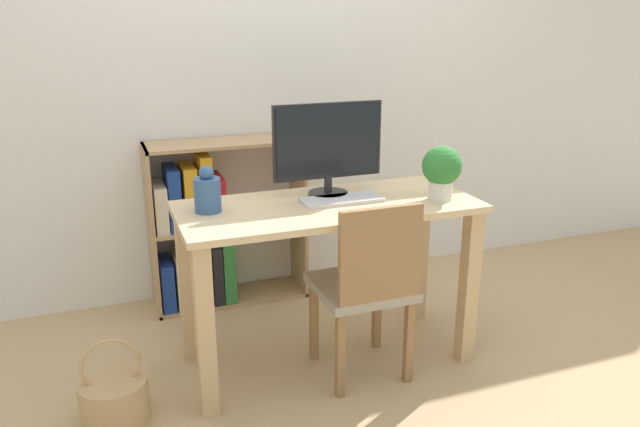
% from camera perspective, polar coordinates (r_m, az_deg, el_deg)
% --- Properties ---
extents(ground_plane, '(10.00, 10.00, 0.00)m').
position_cam_1_polar(ground_plane, '(3.05, 0.67, -13.02)').
color(ground_plane, tan).
extents(wall_back, '(8.00, 0.05, 2.60)m').
position_cam_1_polar(wall_back, '(3.55, -5.04, 13.54)').
color(wall_back, silver).
rests_on(wall_back, ground_plane).
extents(desk, '(1.32, 0.57, 0.77)m').
position_cam_1_polar(desk, '(2.79, 0.72, -2.32)').
color(desk, '#D8BC8C').
rests_on(desk, ground_plane).
extents(monitor, '(0.51, 0.18, 0.42)m').
position_cam_1_polar(monitor, '(2.80, 0.74, 6.29)').
color(monitor, '#232326').
rests_on(monitor, desk).
extents(keyboard, '(0.36, 0.15, 0.02)m').
position_cam_1_polar(keyboard, '(2.76, 2.00, 1.27)').
color(keyboard, silver).
rests_on(keyboard, desk).
extents(vase, '(0.11, 0.11, 0.20)m').
position_cam_1_polar(vase, '(2.64, -10.26, 1.90)').
color(vase, '#33598C').
rests_on(vase, desk).
extents(potted_plant, '(0.18, 0.18, 0.24)m').
position_cam_1_polar(potted_plant, '(2.80, 11.06, 3.97)').
color(potted_plant, silver).
rests_on(potted_plant, desk).
extents(chair, '(0.40, 0.40, 0.84)m').
position_cam_1_polar(chair, '(2.70, 4.31, -6.43)').
color(chair, '#9E937F').
rests_on(chair, ground_plane).
extents(bookshelf, '(0.84, 0.28, 0.91)m').
position_cam_1_polar(bookshelf, '(3.47, -10.54, -1.84)').
color(bookshelf, tan).
rests_on(bookshelf, ground_plane).
extents(basket, '(0.27, 0.27, 0.37)m').
position_cam_1_polar(basket, '(2.71, -18.29, -15.75)').
color(basket, tan).
rests_on(basket, ground_plane).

